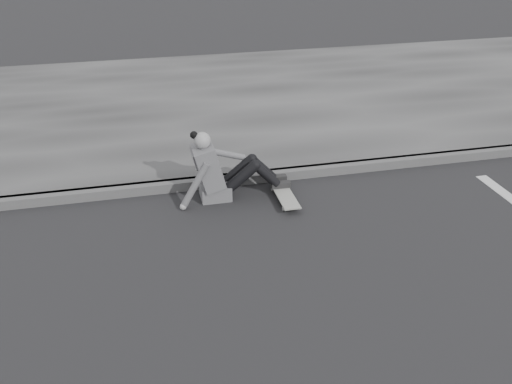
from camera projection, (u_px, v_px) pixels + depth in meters
ground at (350, 303)px, 5.18m from camera, size 80.00×80.00×0.00m
curb at (277, 175)px, 7.37m from camera, size 24.00×0.16×0.12m
sidewalk at (232, 101)px, 9.97m from camera, size 24.00×6.00×0.12m
skateboard at (284, 194)px, 6.87m from camera, size 0.20×0.78×0.09m
seated_woman at (220, 170)px, 6.80m from camera, size 1.38×0.46×0.88m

